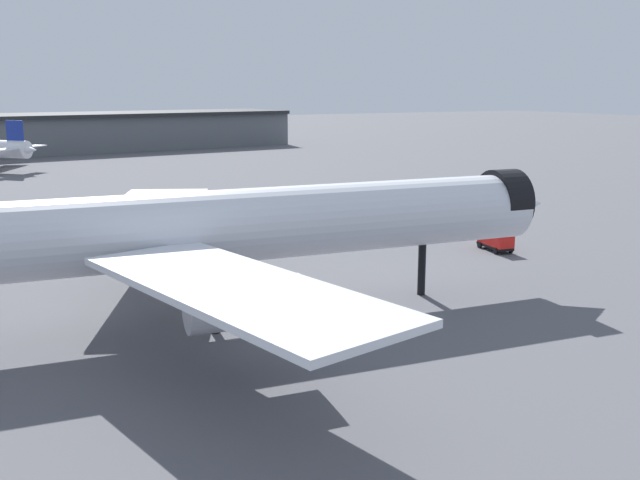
# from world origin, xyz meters

# --- Properties ---
(ground) EXTENTS (900.00, 900.00, 0.00)m
(ground) POSITION_xyz_m (0.00, 0.00, 0.00)
(ground) COLOR #56565B
(airliner_near_gate) EXTENTS (70.28, 63.85, 19.63)m
(airliner_near_gate) POSITION_xyz_m (-0.11, -0.94, 8.65)
(airliner_near_gate) COLOR silver
(airliner_near_gate) RESTS_ON ground
(service_truck_front) EXTENTS (3.23, 5.77, 3.00)m
(service_truck_front) POSITION_xyz_m (40.73, 9.64, 1.59)
(service_truck_front) COLOR black
(service_truck_front) RESTS_ON ground
(traffic_cone_near_nose) EXTENTS (0.48, 0.48, 0.61)m
(traffic_cone_near_nose) POSITION_xyz_m (35.30, 24.09, 0.30)
(traffic_cone_near_nose) COLOR #F2600C
(traffic_cone_near_nose) RESTS_ON ground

